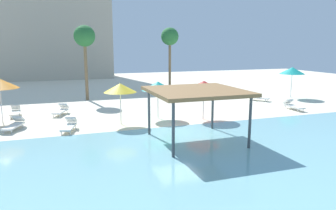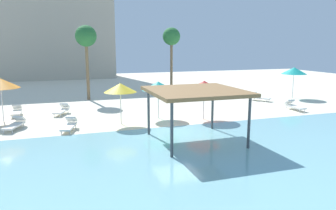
{
  "view_description": "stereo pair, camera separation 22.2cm",
  "coord_description": "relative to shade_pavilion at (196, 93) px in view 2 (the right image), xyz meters",
  "views": [
    {
      "loc": [
        -6.32,
        -16.52,
        4.99
      ],
      "look_at": [
        0.11,
        2.0,
        1.3
      ],
      "focal_mm": 34.19,
      "sensor_mm": 36.0,
      "label": 1
    },
    {
      "loc": [
        -6.11,
        -16.59,
        4.99
      ],
      "look_at": [
        0.11,
        2.0,
        1.3
      ],
      "focal_mm": 34.19,
      "sensor_mm": 36.0,
      "label": 2
    }
  ],
  "objects": [
    {
      "name": "palm_tree_2",
      "position": [
        -4.18,
        15.08,
        3.01
      ],
      "size": [
        1.9,
        1.9,
        6.73
      ],
      "color": "brown",
      "rests_on": "ground"
    },
    {
      "name": "hotel_block_0",
      "position": [
        -8.95,
        37.66,
        7.31
      ],
      "size": [
        20.78,
        8.63,
        19.81
      ],
      "primitive_type": "cube",
      "color": "#B2A893",
      "rests_on": "ground"
    },
    {
      "name": "lounge_chair_1",
      "position": [
        -9.65,
        9.8,
        -2.26
      ],
      "size": [
        0.65,
        1.91,
        0.74
      ],
      "rotation": [
        0.0,
        0.0,
        -1.54
      ],
      "color": "white",
      "rests_on": "ground"
    },
    {
      "name": "lounge_chair_2",
      "position": [
        -9.26,
        5.66,
        -2.26
      ],
      "size": [
        1.18,
        1.99,
        0.74
      ],
      "rotation": [
        0.0,
        0.0,
        -1.9
      ],
      "color": "white",
      "rests_on": "ground"
    },
    {
      "name": "lounge_chair_4",
      "position": [
        -6.57,
        9.26,
        -2.26
      ],
      "size": [
        1.25,
        1.98,
        0.74
      ],
      "rotation": [
        0.0,
        0.0,
        -1.95
      ],
      "color": "white",
      "rests_on": "ground"
    },
    {
      "name": "lagoon_water",
      "position": [
        -0.35,
        -3.55,
        -2.57
      ],
      "size": [
        44.0,
        13.5,
        0.04
      ],
      "primitive_type": "cube",
      "color": "#7AB7C1",
      "rests_on": "ground"
    },
    {
      "name": "beach_umbrella_red_0",
      "position": [
        2.59,
        4.54,
        -0.29
      ],
      "size": [
        2.43,
        2.43,
        2.64
      ],
      "color": "silver",
      "rests_on": "ground"
    },
    {
      "name": "shade_pavilion",
      "position": [
        0.0,
        0.0,
        0.0
      ],
      "size": [
        4.63,
        4.63,
        2.75
      ],
      "color": "#42474C",
      "rests_on": "ground"
    },
    {
      "name": "beach_umbrella_yellow_3",
      "position": [
        -2.99,
        4.97,
        -0.25
      ],
      "size": [
        2.06,
        2.06,
        2.63
      ],
      "color": "silver",
      "rests_on": "ground"
    },
    {
      "name": "lounge_chair_3",
      "position": [
        -6.19,
        4.38,
        -2.26
      ],
      "size": [
        1.08,
        1.99,
        0.74
      ],
      "rotation": [
        0.0,
        0.0,
        -1.84
      ],
      "color": "white",
      "rests_on": "ground"
    },
    {
      "name": "beach_umbrella_teal_4",
      "position": [
        14.44,
        10.03,
        0.0
      ],
      "size": [
        2.31,
        2.31,
        2.91
      ],
      "color": "silver",
      "rests_on": "ground"
    },
    {
      "name": "lounge_chair_0",
      "position": [
        10.64,
        5.21,
        -2.26
      ],
      "size": [
        0.64,
        1.91,
        0.74
      ],
      "rotation": [
        0.0,
        0.0,
        -1.59
      ],
      "color": "white",
      "rests_on": "ground"
    },
    {
      "name": "beach_umbrella_orange_1",
      "position": [
        -10.23,
        7.93,
        -0.02
      ],
      "size": [
        2.37,
        2.37,
        2.9
      ],
      "color": "silver",
      "rests_on": "ground"
    },
    {
      "name": "lounge_chair_5",
      "position": [
        10.46,
        9.7,
        -2.26
      ],
      "size": [
        1.52,
        1.92,
        0.74
      ],
      "rotation": [
        0.0,
        0.0,
        -1.01
      ],
      "color": "white",
      "rests_on": "ground"
    },
    {
      "name": "beach_umbrella_teal_5",
      "position": [
        -0.25,
        5.8,
        -0.34
      ],
      "size": [
        2.2,
        2.2,
        2.55
      ],
      "color": "silver",
      "rests_on": "ground"
    },
    {
      "name": "palm_tree_0",
      "position": [
        5.06,
        18.4,
        3.12
      ],
      "size": [
        1.9,
        1.9,
        6.84
      ],
      "color": "brown",
      "rests_on": "ground"
    },
    {
      "name": "ground_plane",
      "position": [
        -0.35,
        1.7,
        -2.59
      ],
      "size": [
        80.0,
        80.0,
        0.0
      ],
      "primitive_type": "plane",
      "color": "beige"
    }
  ]
}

